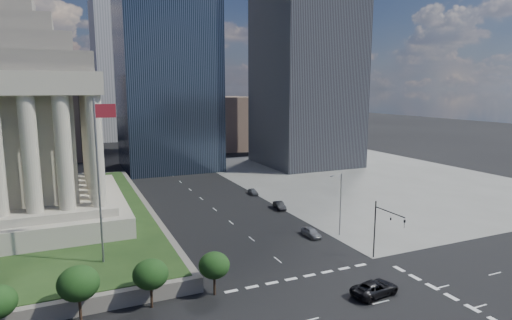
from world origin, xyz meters
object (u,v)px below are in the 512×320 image
street_lamp_north (340,201)px  parked_sedan_near (311,232)px  parked_sedan_mid (280,206)px  pickup_truck (375,288)px  parked_sedan_far (253,192)px  war_memorial (2,99)px  traffic_signal_ne (384,224)px  flagpole (100,173)px

street_lamp_north → parked_sedan_near: 6.69m
parked_sedan_near → parked_sedan_mid: size_ratio=0.96×
pickup_truck → parked_sedan_far: size_ratio=1.58×
war_memorial → traffic_signal_ne: bearing=-36.4°
parked_sedan_near → parked_sedan_mid: (2.50, 15.87, 0.01)m
pickup_truck → parked_sedan_mid: pickup_truck is taller
traffic_signal_ne → pickup_truck: size_ratio=1.36×
flagpole → traffic_signal_ne: bearing=-16.7°
pickup_truck → parked_sedan_far: 48.68m
parked_sedan_near → parked_sedan_mid: bearing=80.5°
traffic_signal_ne → parked_sedan_far: size_ratio=2.16×
war_memorial → parked_sedan_far: 50.49m
street_lamp_north → flagpole: bearing=-178.4°
street_lamp_north → pickup_truck: bearing=-113.1°
pickup_truck → parked_sedan_far: (6.00, 48.31, -0.18)m
pickup_truck → flagpole: bearing=49.0°
flagpole → parked_sedan_far: flagpole is taller
war_memorial → pickup_truck: 60.80m
traffic_signal_ne → parked_sedan_far: (-1.00, 41.23, -4.62)m
parked_sedan_near → parked_sedan_far: bearing=84.5°
war_memorial → traffic_signal_ne: 60.00m
street_lamp_north → traffic_signal_ne: bearing=-94.2°
pickup_truck → parked_sedan_mid: 35.97m
pickup_truck → traffic_signal_ne: bearing=-53.2°
street_lamp_north → pickup_truck: size_ratio=1.70×
traffic_signal_ne → street_lamp_north: street_lamp_north is taller
parked_sedan_far → street_lamp_north: bearing=-82.8°
street_lamp_north → parked_sedan_mid: bearing=96.1°
traffic_signal_ne → pickup_truck: traffic_signal_ne is taller
war_memorial → street_lamp_north: war_memorial is taller
flagpole → parked_sedan_near: flagpole is taller
war_memorial → flagpole: bearing=-63.1°
traffic_signal_ne → pickup_truck: (-7.00, -7.08, -4.43)m
parked_sedan_mid → parked_sedan_far: parked_sedan_mid is taller
traffic_signal_ne → war_memorial: bearing=143.6°
war_memorial → traffic_signal_ne: war_memorial is taller
parked_sedan_near → parked_sedan_far: 28.82m
traffic_signal_ne → parked_sedan_near: size_ratio=1.92×
traffic_signal_ne → parked_sedan_near: bearing=105.6°
parked_sedan_mid → street_lamp_north: bearing=-74.8°
parked_sedan_mid → pickup_truck: bearing=-90.6°
parked_sedan_near → parked_sedan_mid: parked_sedan_mid is taller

